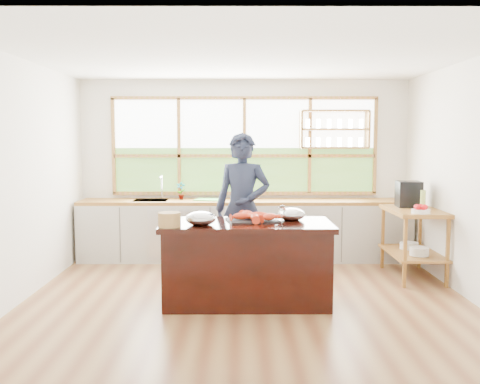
{
  "coord_description": "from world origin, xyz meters",
  "views": [
    {
      "loc": [
        -0.09,
        -5.97,
        1.8
      ],
      "look_at": [
        -0.07,
        0.15,
        1.2
      ],
      "focal_mm": 40.0,
      "sensor_mm": 36.0,
      "label": 1
    }
  ],
  "objects_px": {
    "island": "(247,262)",
    "cook": "(243,209)",
    "espresso_machine": "(409,194)",
    "wicker_basket": "(169,220)"
  },
  "relations": [
    {
      "from": "espresso_machine",
      "to": "wicker_basket",
      "type": "height_order",
      "value": "espresso_machine"
    },
    {
      "from": "cook",
      "to": "espresso_machine",
      "type": "relative_size",
      "value": 5.47
    },
    {
      "from": "espresso_machine",
      "to": "wicker_basket",
      "type": "bearing_deg",
      "value": -147.05
    },
    {
      "from": "cook",
      "to": "espresso_machine",
      "type": "xyz_separation_m",
      "value": [
        2.23,
        0.55,
        0.13
      ]
    },
    {
      "from": "island",
      "to": "cook",
      "type": "relative_size",
      "value": 0.98
    },
    {
      "from": "island",
      "to": "espresso_machine",
      "type": "relative_size",
      "value": 5.37
    },
    {
      "from": "cook",
      "to": "wicker_basket",
      "type": "relative_size",
      "value": 8.0
    },
    {
      "from": "cook",
      "to": "espresso_machine",
      "type": "height_order",
      "value": "cook"
    },
    {
      "from": "island",
      "to": "wicker_basket",
      "type": "height_order",
      "value": "wicker_basket"
    },
    {
      "from": "island",
      "to": "espresso_machine",
      "type": "bearing_deg",
      "value": 31.37
    }
  ]
}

